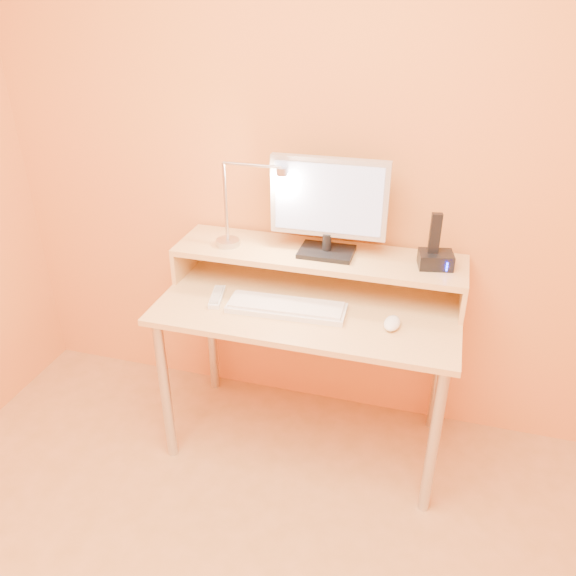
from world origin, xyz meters
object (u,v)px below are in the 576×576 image
(remote_control, at_px, (217,297))
(mouse, at_px, (392,323))
(monitor_panel, at_px, (329,198))
(phone_dock, at_px, (436,260))
(keyboard, at_px, (286,308))
(lamp_base, at_px, (228,242))

(remote_control, bearing_deg, mouse, -13.60)
(monitor_panel, xyz_separation_m, phone_dock, (0.43, -0.01, -0.21))
(keyboard, bearing_deg, monitor_panel, 62.68)
(remote_control, bearing_deg, keyboard, -14.04)
(lamp_base, distance_m, keyboard, 0.40)
(lamp_base, xyz_separation_m, remote_control, (0.01, -0.18, -0.16))
(phone_dock, relative_size, keyboard, 0.28)
(monitor_panel, bearing_deg, phone_dock, -2.59)
(mouse, bearing_deg, phone_dock, 66.72)
(mouse, relative_size, remote_control, 0.63)
(keyboard, distance_m, remote_control, 0.30)
(phone_dock, bearing_deg, remote_control, -176.53)
(phone_dock, xyz_separation_m, keyboard, (-0.54, -0.22, -0.18))
(lamp_base, height_order, mouse, lamp_base)
(monitor_panel, height_order, lamp_base, monitor_panel)
(monitor_panel, xyz_separation_m, remote_control, (-0.40, -0.22, -0.39))
(lamp_base, distance_m, remote_control, 0.25)
(monitor_panel, xyz_separation_m, keyboard, (-0.11, -0.23, -0.39))
(monitor_panel, distance_m, keyboard, 0.46)
(keyboard, height_order, remote_control, keyboard)
(phone_dock, bearing_deg, lamp_base, 171.28)
(phone_dock, relative_size, remote_control, 0.77)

